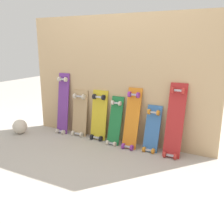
{
  "coord_description": "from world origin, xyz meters",
  "views": [
    {
      "loc": [
        1.55,
        -2.98,
        1.32
      ],
      "look_at": [
        0.0,
        -0.07,
        0.43
      ],
      "focal_mm": 41.59,
      "sensor_mm": 36.0,
      "label": 1
    }
  ],
  "objects_px": {
    "skateboard_natural": "(80,115)",
    "skateboard_red": "(175,123)",
    "rubber_ball": "(20,127)",
    "skateboard_green": "(115,123)",
    "skateboard_orange": "(132,121)",
    "skateboard_blue": "(152,131)",
    "skateboard_yellow": "(99,117)",
    "skateboard_purple": "(63,106)"
  },
  "relations": [
    {
      "from": "skateboard_blue",
      "to": "skateboard_red",
      "type": "height_order",
      "value": "skateboard_red"
    },
    {
      "from": "skateboard_orange",
      "to": "skateboard_blue",
      "type": "xyz_separation_m",
      "value": [
        0.27,
        0.01,
        -0.1
      ]
    },
    {
      "from": "skateboard_natural",
      "to": "skateboard_blue",
      "type": "xyz_separation_m",
      "value": [
        1.12,
        -0.04,
        -0.05
      ]
    },
    {
      "from": "skateboard_orange",
      "to": "rubber_ball",
      "type": "xyz_separation_m",
      "value": [
        -1.67,
        -0.32,
        -0.24
      ]
    },
    {
      "from": "skateboard_natural",
      "to": "rubber_ball",
      "type": "height_order",
      "value": "skateboard_natural"
    },
    {
      "from": "skateboard_purple",
      "to": "skateboard_yellow",
      "type": "distance_m",
      "value": 0.62
    },
    {
      "from": "skateboard_green",
      "to": "skateboard_purple",
      "type": "bearing_deg",
      "value": 178.15
    },
    {
      "from": "skateboard_natural",
      "to": "skateboard_orange",
      "type": "relative_size",
      "value": 0.88
    },
    {
      "from": "skateboard_purple",
      "to": "skateboard_natural",
      "type": "xyz_separation_m",
      "value": [
        0.28,
        0.02,
        -0.11
      ]
    },
    {
      "from": "skateboard_yellow",
      "to": "skateboard_red",
      "type": "bearing_deg",
      "value": -2.73
    },
    {
      "from": "skateboard_green",
      "to": "skateboard_red",
      "type": "xyz_separation_m",
      "value": [
        0.8,
        -0.01,
        0.12
      ]
    },
    {
      "from": "skateboard_natural",
      "to": "skateboard_green",
      "type": "bearing_deg",
      "value": -4.27
    },
    {
      "from": "skateboard_natural",
      "to": "rubber_ball",
      "type": "distance_m",
      "value": 0.92
    },
    {
      "from": "skateboard_green",
      "to": "skateboard_blue",
      "type": "distance_m",
      "value": 0.52
    },
    {
      "from": "skateboard_yellow",
      "to": "skateboard_green",
      "type": "distance_m",
      "value": 0.28
    },
    {
      "from": "skateboard_purple",
      "to": "skateboard_green",
      "type": "xyz_separation_m",
      "value": [
        0.88,
        -0.03,
        -0.13
      ]
    },
    {
      "from": "skateboard_orange",
      "to": "skateboard_red",
      "type": "relative_size",
      "value": 0.89
    },
    {
      "from": "skateboard_purple",
      "to": "skateboard_blue",
      "type": "height_order",
      "value": "skateboard_purple"
    },
    {
      "from": "skateboard_natural",
      "to": "skateboard_red",
      "type": "relative_size",
      "value": 0.78
    },
    {
      "from": "skateboard_purple",
      "to": "skateboard_natural",
      "type": "bearing_deg",
      "value": 3.26
    },
    {
      "from": "skateboard_red",
      "to": "skateboard_natural",
      "type": "bearing_deg",
      "value": 177.72
    },
    {
      "from": "skateboard_yellow",
      "to": "skateboard_green",
      "type": "relative_size",
      "value": 1.07
    },
    {
      "from": "skateboard_purple",
      "to": "skateboard_orange",
      "type": "relative_size",
      "value": 1.15
    },
    {
      "from": "skateboard_natural",
      "to": "skateboard_orange",
      "type": "bearing_deg",
      "value": -3.67
    },
    {
      "from": "skateboard_green",
      "to": "skateboard_natural",
      "type": "bearing_deg",
      "value": 175.73
    },
    {
      "from": "skateboard_purple",
      "to": "skateboard_blue",
      "type": "distance_m",
      "value": 1.41
    },
    {
      "from": "skateboard_yellow",
      "to": "skateboard_red",
      "type": "xyz_separation_m",
      "value": [
        1.07,
        -0.05,
        0.09
      ]
    },
    {
      "from": "skateboard_natural",
      "to": "skateboard_yellow",
      "type": "distance_m",
      "value": 0.33
    },
    {
      "from": "skateboard_red",
      "to": "skateboard_green",
      "type": "bearing_deg",
      "value": 179.21
    },
    {
      "from": "skateboard_orange",
      "to": "skateboard_blue",
      "type": "distance_m",
      "value": 0.29
    },
    {
      "from": "skateboard_yellow",
      "to": "rubber_ball",
      "type": "distance_m",
      "value": 1.22
    },
    {
      "from": "skateboard_red",
      "to": "rubber_ball",
      "type": "height_order",
      "value": "skateboard_red"
    },
    {
      "from": "skateboard_orange",
      "to": "skateboard_yellow",
      "type": "bearing_deg",
      "value": 174.54
    },
    {
      "from": "skateboard_yellow",
      "to": "skateboard_purple",
      "type": "bearing_deg",
      "value": -178.92
    },
    {
      "from": "skateboard_yellow",
      "to": "skateboard_blue",
      "type": "xyz_separation_m",
      "value": [
        0.79,
        -0.04,
        -0.06
      ]
    },
    {
      "from": "skateboard_yellow",
      "to": "rubber_ball",
      "type": "xyz_separation_m",
      "value": [
        -1.15,
        -0.37,
        -0.21
      ]
    },
    {
      "from": "skateboard_purple",
      "to": "skateboard_natural",
      "type": "relative_size",
      "value": 1.32
    },
    {
      "from": "skateboard_natural",
      "to": "skateboard_orange",
      "type": "height_order",
      "value": "skateboard_orange"
    },
    {
      "from": "skateboard_yellow",
      "to": "skateboard_orange",
      "type": "xyz_separation_m",
      "value": [
        0.52,
        -0.05,
        0.04
      ]
    },
    {
      "from": "skateboard_yellow",
      "to": "skateboard_blue",
      "type": "relative_size",
      "value": 1.18
    },
    {
      "from": "skateboard_yellow",
      "to": "skateboard_orange",
      "type": "bearing_deg",
      "value": -5.46
    },
    {
      "from": "skateboard_yellow",
      "to": "skateboard_natural",
      "type": "bearing_deg",
      "value": 179.19
    }
  ]
}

